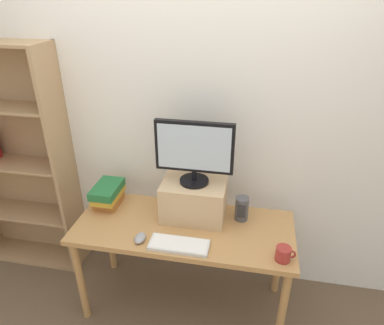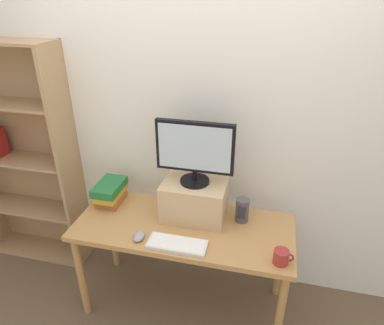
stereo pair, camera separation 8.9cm
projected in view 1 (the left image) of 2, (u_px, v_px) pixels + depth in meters
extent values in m
plane|color=brown|center=(185.00, 302.00, 2.57)|extent=(12.00, 12.00, 0.00)
cube|color=silver|center=(196.00, 118.00, 2.35)|extent=(7.00, 0.08, 2.60)
cube|color=#B7844C|center=(184.00, 228.00, 2.25)|extent=(1.43, 0.59, 0.04)
cylinder|color=#B7844C|center=(81.00, 281.00, 2.31)|extent=(0.05, 0.05, 0.68)
cylinder|color=#B7844C|center=(282.00, 312.00, 2.08)|extent=(0.05, 0.05, 0.68)
cylinder|color=#B7844C|center=(110.00, 234.00, 2.74)|extent=(0.05, 0.05, 0.68)
cylinder|color=#B7844C|center=(279.00, 256.00, 2.52)|extent=(0.05, 0.05, 0.68)
cube|color=tan|center=(65.00, 169.00, 2.54)|extent=(0.03, 0.28, 1.80)
cube|color=tan|center=(24.00, 156.00, 2.73)|extent=(0.90, 0.01, 1.80)
cube|color=tan|center=(37.00, 253.00, 3.02)|extent=(0.84, 0.27, 0.02)
cube|color=tan|center=(26.00, 211.00, 2.82)|extent=(0.84, 0.27, 0.02)
cube|color=tan|center=(12.00, 163.00, 2.61)|extent=(0.84, 0.27, 0.02)
cube|color=tan|center=(194.00, 199.00, 2.28)|extent=(0.42, 0.31, 0.26)
cylinder|color=black|center=(194.00, 181.00, 2.22)|extent=(0.19, 0.19, 0.02)
cylinder|color=black|center=(194.00, 175.00, 2.20)|extent=(0.03, 0.03, 0.07)
cube|color=black|center=(194.00, 147.00, 2.11)|extent=(0.50, 0.04, 0.33)
cube|color=silver|center=(194.00, 148.00, 2.09)|extent=(0.46, 0.00, 0.29)
cube|color=silver|center=(179.00, 245.00, 2.05)|extent=(0.36, 0.14, 0.02)
cube|color=white|center=(179.00, 243.00, 2.05)|extent=(0.34, 0.13, 0.00)
ellipsoid|color=#99999E|center=(140.00, 238.00, 2.10)|extent=(0.06, 0.10, 0.04)
cube|color=#AD662D|center=(109.00, 201.00, 2.45)|extent=(0.16, 0.20, 0.06)
cube|color=gold|center=(108.00, 195.00, 2.42)|extent=(0.16, 0.27, 0.04)
cube|color=#236B38|center=(107.00, 189.00, 2.39)|extent=(0.17, 0.27, 0.06)
cylinder|color=#9E2D28|center=(283.00, 254.00, 1.94)|extent=(0.09, 0.09, 0.09)
torus|color=#9E2D28|center=(291.00, 254.00, 1.93)|extent=(0.06, 0.01, 0.06)
cylinder|color=#4C4C51|center=(242.00, 209.00, 2.27)|extent=(0.09, 0.09, 0.17)
cube|color=#2D2D30|center=(241.00, 211.00, 2.22)|extent=(0.05, 0.00, 0.09)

